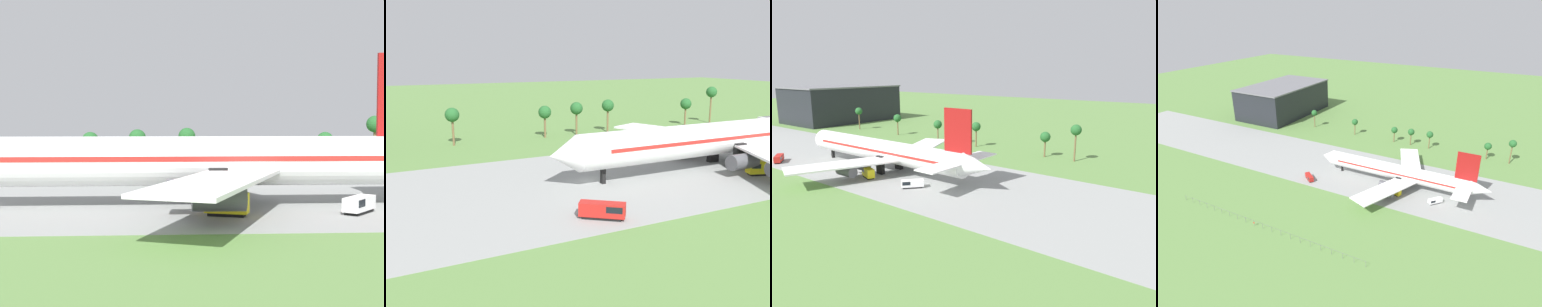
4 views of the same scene
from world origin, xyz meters
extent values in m
plane|color=#5B8442|center=(0.00, 0.00, 0.00)|extent=(600.00, 600.00, 0.00)
cube|color=gray|center=(0.00, 0.00, 0.01)|extent=(320.00, 44.00, 0.02)
cylinder|color=white|center=(28.19, -2.50, 6.01)|extent=(62.35, 6.55, 6.55)
cone|color=white|center=(-5.60, -2.50, 6.01)|extent=(5.24, 6.42, 6.42)
cone|color=white|center=(63.46, -2.50, 6.50)|extent=(8.18, 6.22, 6.22)
cube|color=red|center=(28.19, -2.50, 6.50)|extent=(53.00, 6.68, 0.65)
cube|color=maroon|center=(57.40, -2.50, 14.84)|extent=(8.51, 0.50, 11.13)
cube|color=white|center=(57.73, -2.50, 6.99)|extent=(5.89, 26.19, 0.30)
cube|color=white|center=(30.01, -17.34, 4.86)|extent=(19.01, 30.71, 0.44)
cube|color=white|center=(30.01, 12.35, 4.86)|extent=(19.01, 30.71, 0.44)
cylinder|color=#4C4C51|center=(27.63, -10.35, 2.99)|extent=(5.89, 2.95, 2.95)
cylinder|color=#4C4C51|center=(30.27, -16.90, 2.99)|extent=(5.89, 2.95, 2.95)
cylinder|color=#4C4C51|center=(27.63, 5.36, 2.99)|extent=(5.89, 2.95, 2.95)
cylinder|color=#4C4C51|center=(30.27, 11.91, 2.99)|extent=(5.89, 2.95, 2.95)
cube|color=black|center=(2.01, -2.50, 2.68)|extent=(0.70, 0.90, 5.35)
cube|color=black|center=(31.31, -6.10, 2.68)|extent=(2.40, 1.20, 5.35)
cube|color=black|center=(31.31, 1.10, 2.68)|extent=(2.40, 1.20, 5.35)
cube|color=black|center=(31.85, -10.95, 0.20)|extent=(4.71, 3.13, 0.40)
cube|color=yellow|center=(31.85, -10.95, 1.60)|extent=(5.50, 3.57, 2.41)
cube|color=black|center=(30.52, -10.49, 1.96)|extent=(2.36, 2.51, 0.90)
cube|color=black|center=(-6.50, -17.19, 0.20)|extent=(5.47, 4.78, 0.40)
cube|color=#B21E19|center=(-6.50, -17.19, 1.36)|extent=(6.37, 5.52, 1.93)
cube|color=black|center=(-5.08, -18.27, 1.65)|extent=(3.04, 3.00, 0.90)
cube|color=black|center=(48.29, -9.87, 0.20)|extent=(4.58, 4.87, 0.40)
cube|color=white|center=(48.29, -9.87, 1.24)|extent=(5.30, 5.65, 1.68)
cube|color=black|center=(47.25, -11.06, 1.49)|extent=(2.86, 2.86, 0.90)
cylinder|color=slate|center=(-40.00, -55.00, 1.05)|extent=(0.10, 0.10, 2.10)
cylinder|color=slate|center=(-36.00, -55.00, 1.05)|extent=(0.10, 0.10, 2.10)
cylinder|color=slate|center=(-32.00, -55.00, 1.05)|extent=(0.10, 0.10, 2.10)
cylinder|color=slate|center=(-28.00, -55.00, 1.05)|extent=(0.10, 0.10, 2.10)
cylinder|color=slate|center=(-24.00, -55.00, 1.05)|extent=(0.10, 0.10, 2.10)
cylinder|color=slate|center=(-20.00, -55.00, 1.05)|extent=(0.10, 0.10, 2.10)
cylinder|color=slate|center=(-16.00, -55.00, 1.05)|extent=(0.10, 0.10, 2.10)
cylinder|color=slate|center=(-12.00, -55.00, 1.05)|extent=(0.10, 0.10, 2.10)
cylinder|color=slate|center=(-8.00, -55.00, 1.05)|extent=(0.10, 0.10, 2.10)
cylinder|color=slate|center=(-4.00, -55.00, 1.05)|extent=(0.10, 0.10, 2.10)
cylinder|color=slate|center=(0.00, -55.00, 1.05)|extent=(0.10, 0.10, 2.10)
cylinder|color=slate|center=(4.00, -55.00, 1.05)|extent=(0.10, 0.10, 2.10)
cylinder|color=slate|center=(8.00, -55.00, 1.05)|extent=(0.10, 0.10, 2.10)
cylinder|color=slate|center=(12.00, -55.00, 1.05)|extent=(0.10, 0.10, 2.10)
cylinder|color=slate|center=(16.00, -55.00, 1.05)|extent=(0.10, 0.10, 2.10)
cylinder|color=slate|center=(20.00, -55.00, 1.05)|extent=(0.10, 0.10, 2.10)
cylinder|color=slate|center=(24.00, -55.00, 1.05)|extent=(0.10, 0.10, 2.10)
cylinder|color=slate|center=(28.00, -55.00, 1.05)|extent=(0.10, 0.10, 2.10)
cylinder|color=slate|center=(32.00, -55.00, 1.05)|extent=(0.10, 0.10, 2.10)
cylinder|color=slate|center=(36.00, -55.00, 1.05)|extent=(0.10, 0.10, 2.10)
cylinder|color=slate|center=(40.00, -55.00, 1.05)|extent=(0.10, 0.10, 2.10)
cylinder|color=slate|center=(0.00, -55.00, 2.06)|extent=(80.00, 0.06, 0.06)
cylinder|color=gray|center=(-3.72, -55.30, 0.80)|extent=(0.08, 0.08, 1.60)
cube|color=red|center=(-3.72, -55.32, 1.40)|extent=(0.44, 0.03, 0.56)
cube|color=black|center=(-80.06, 58.22, 9.92)|extent=(36.00, 60.00, 19.85)
cube|color=slate|center=(-80.06, 58.22, 20.25)|extent=(36.72, 61.20, 0.80)
cylinder|color=brown|center=(19.40, 43.51, 3.55)|extent=(0.56, 0.56, 7.10)
sphere|color=#235B28|center=(19.40, 43.51, 7.70)|extent=(3.60, 3.60, 3.60)
cylinder|color=brown|center=(59.39, 43.51, 3.25)|extent=(0.56, 0.56, 6.50)
sphere|color=#235B28|center=(59.39, 43.51, 7.10)|extent=(3.60, 3.60, 3.60)
cylinder|color=brown|center=(-15.47, 43.51, 3.65)|extent=(0.56, 0.56, 7.30)
sphere|color=#235B28|center=(-15.47, 43.51, 7.90)|extent=(3.60, 3.60, 3.60)
cylinder|color=brown|center=(70.18, 43.51, 4.99)|extent=(0.56, 0.56, 9.97)
sphere|color=#235B28|center=(70.18, 43.51, 10.57)|extent=(3.60, 3.60, 3.60)
cylinder|color=brown|center=(29.81, 43.51, 3.70)|extent=(0.56, 0.56, 7.40)
sphere|color=#235B28|center=(29.81, 43.51, 8.00)|extent=(3.60, 3.60, 3.60)
cylinder|color=brown|center=(-44.28, 43.51, 4.36)|extent=(0.56, 0.56, 8.72)
sphere|color=#235B28|center=(-44.28, 43.51, 9.32)|extent=(3.60, 3.60, 3.60)
cylinder|color=brown|center=(9.60, 43.51, 3.28)|extent=(0.56, 0.56, 6.55)
sphere|color=#235B28|center=(9.60, 43.51, 7.15)|extent=(3.60, 3.60, 3.60)
camera|label=1|loc=(23.66, -80.01, 11.46)|focal=55.00mm
camera|label=2|loc=(-34.65, -66.18, 22.14)|focal=40.00mm
camera|label=3|loc=(115.19, -74.61, 29.55)|focal=35.00mm
camera|label=4|loc=(73.88, -127.36, 72.08)|focal=32.00mm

